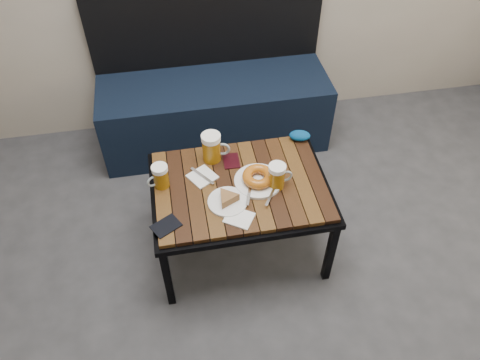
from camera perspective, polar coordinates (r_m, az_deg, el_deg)
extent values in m
cube|color=black|center=(3.01, -3.09, 8.27)|extent=(1.40, 0.50, 0.45)
cube|color=black|center=(2.94, -4.14, 18.32)|extent=(1.40, 0.05, 0.50)
cube|color=black|center=(2.22, -8.82, -11.71)|extent=(0.03, 0.03, 0.42)
cube|color=black|center=(2.31, 10.95, -8.68)|extent=(0.04, 0.03, 0.42)
cube|color=black|center=(2.57, -9.74, -1.17)|extent=(0.03, 0.04, 0.42)
cube|color=black|center=(2.65, 7.24, 1.07)|extent=(0.04, 0.04, 0.42)
cube|color=black|center=(2.22, 0.00, -1.16)|extent=(0.84, 0.62, 0.03)
cube|color=#331C0B|center=(2.20, 0.00, -0.70)|extent=(0.80, 0.58, 0.02)
cylinder|color=#8F5B0B|center=(2.19, -9.60, 0.27)|extent=(0.09, 0.09, 0.10)
cylinder|color=white|center=(2.15, -9.80, 1.39)|extent=(0.07, 0.07, 0.02)
torus|color=#8C999E|center=(2.18, -10.58, -0.17)|extent=(0.06, 0.03, 0.06)
cylinder|color=#8F5B0B|center=(2.28, -3.49, 3.74)|extent=(0.10, 0.10, 0.12)
cylinder|color=white|center=(2.23, -3.57, 5.17)|extent=(0.09, 0.09, 0.03)
torus|color=#8C999E|center=(2.28, -2.16, 3.78)|extent=(0.08, 0.02, 0.08)
cylinder|color=#8F5B0B|center=(2.16, 4.47, 0.26)|extent=(0.08, 0.08, 0.11)
cylinder|color=white|center=(2.11, 4.57, 1.48)|extent=(0.08, 0.08, 0.02)
torus|color=#8C999E|center=(2.17, 5.60, 0.47)|extent=(0.07, 0.02, 0.06)
cylinder|color=white|center=(2.12, -1.53, -2.66)|extent=(0.18, 0.18, 0.01)
cylinder|color=white|center=(2.20, 2.21, -0.13)|extent=(0.23, 0.23, 0.02)
torus|color=#8F490D|center=(2.18, 2.23, 0.43)|extent=(0.15, 0.15, 0.05)
cube|color=#A5A8AD|center=(2.16, 4.24, -0.95)|extent=(0.14, 0.21, 0.00)
cube|color=#A5A8AD|center=(2.14, 1.17, -1.37)|extent=(0.07, 0.17, 0.00)
cube|color=white|center=(2.23, -4.61, 0.41)|extent=(0.16, 0.16, 0.01)
cube|color=#A5A8AD|center=(2.23, -4.62, 0.51)|extent=(0.10, 0.13, 0.00)
cube|color=white|center=(2.06, -0.11, -4.63)|extent=(0.15, 0.15, 0.01)
cube|color=black|center=(2.06, -9.00, -5.55)|extent=(0.14, 0.13, 0.01)
cube|color=black|center=(2.30, -1.07, 2.35)|extent=(0.08, 0.11, 0.01)
ellipsoid|color=navy|center=(2.43, 7.30, 5.40)|extent=(0.12, 0.10, 0.05)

